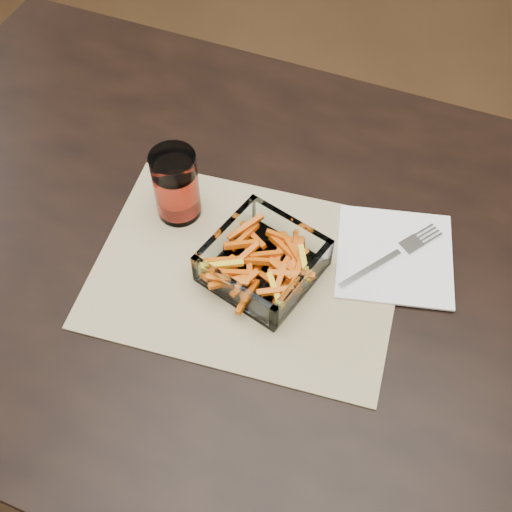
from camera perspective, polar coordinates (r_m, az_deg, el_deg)
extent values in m
plane|color=#331E0F|center=(1.65, 3.34, -16.14)|extent=(4.50, 4.50, 0.00)
cube|color=black|center=(0.98, 5.41, -2.31)|extent=(1.60, 0.90, 0.03)
cylinder|color=black|center=(1.71, -15.06, 8.41)|extent=(0.06, 0.06, 0.72)
cube|color=tan|center=(0.97, -0.86, -1.32)|extent=(0.48, 0.38, 0.00)
cube|color=white|center=(0.96, 0.62, -1.25)|extent=(0.18, 0.18, 0.01)
cube|color=white|center=(0.97, 3.05, 2.28)|extent=(0.15, 0.05, 0.06)
cube|color=white|center=(0.91, -1.96, -3.32)|extent=(0.15, 0.05, 0.06)
cube|color=white|center=(0.96, -2.69, 1.61)|extent=(0.05, 0.15, 0.06)
cube|color=white|center=(0.92, 4.12, -2.56)|extent=(0.05, 0.15, 0.06)
cylinder|color=white|center=(0.99, -7.12, 6.28)|extent=(0.07, 0.07, 0.12)
cylinder|color=red|center=(1.00, -7.04, 5.76)|extent=(0.06, 0.06, 0.08)
cube|color=white|center=(1.00, 12.22, 0.04)|extent=(0.21, 0.21, 0.00)
cube|color=silver|center=(0.97, 10.09, -1.14)|extent=(0.07, 0.10, 0.00)
cube|color=silver|center=(1.01, 13.64, 1.01)|extent=(0.04, 0.04, 0.00)
cube|color=silver|center=(1.04, 14.70, 2.27)|extent=(0.02, 0.03, 0.00)
cube|color=silver|center=(1.03, 14.95, 2.01)|extent=(0.02, 0.03, 0.00)
cube|color=silver|center=(1.03, 15.20, 1.75)|extent=(0.02, 0.03, 0.00)
cube|color=silver|center=(1.03, 15.45, 1.49)|extent=(0.02, 0.03, 0.00)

